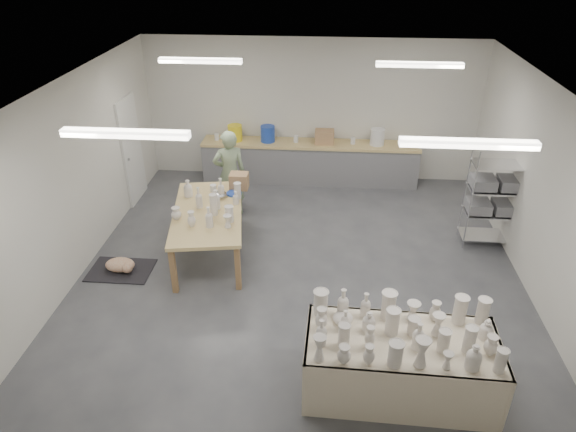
# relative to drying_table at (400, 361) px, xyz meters

# --- Properties ---
(room) EXTENTS (8.00, 8.02, 3.00)m
(room) POSITION_rel_drying_table_xyz_m (-1.41, 2.16, 1.61)
(room) COLOR #424449
(room) RESTS_ON ground
(back_counter) EXTENTS (4.60, 0.60, 1.24)m
(back_counter) POSITION_rel_drying_table_xyz_m (-1.32, 5.76, 0.04)
(back_counter) COLOR tan
(back_counter) RESTS_ON ground
(wire_shelf) EXTENTS (0.88, 0.48, 1.80)m
(wire_shelf) POSITION_rel_drying_table_xyz_m (1.89, 3.48, 0.48)
(wire_shelf) COLOR silver
(wire_shelf) RESTS_ON ground
(drying_table) EXTENTS (2.24, 1.11, 1.15)m
(drying_table) POSITION_rel_drying_table_xyz_m (0.00, 0.00, 0.00)
(drying_table) COLOR olive
(drying_table) RESTS_ON ground
(work_table) EXTENTS (1.44, 2.35, 1.19)m
(work_table) POSITION_rel_drying_table_xyz_m (-2.81, 2.84, 0.39)
(work_table) COLOR tan
(work_table) RESTS_ON ground
(rug) EXTENTS (1.00, 0.70, 0.02)m
(rug) POSITION_rel_drying_table_xyz_m (-4.21, 2.11, -0.43)
(rug) COLOR black
(rug) RESTS_ON ground
(cat) EXTENTS (0.52, 0.39, 0.20)m
(cat) POSITION_rel_drying_table_xyz_m (-4.18, 2.10, -0.32)
(cat) COLOR white
(cat) RESTS_ON rug
(potter) EXTENTS (0.71, 0.58, 1.69)m
(potter) POSITION_rel_drying_table_xyz_m (-2.75, 4.20, 0.40)
(potter) COLOR #8EA580
(potter) RESTS_ON ground
(red_stool) EXTENTS (0.42, 0.42, 0.30)m
(red_stool) POSITION_rel_drying_table_xyz_m (-2.75, 4.47, -0.18)
(red_stool) COLOR red
(red_stool) RESTS_ON ground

